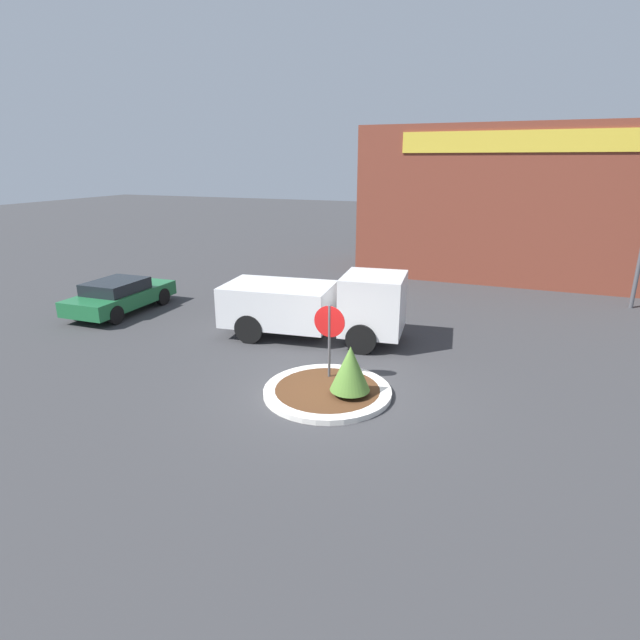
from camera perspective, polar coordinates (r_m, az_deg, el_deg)
ground_plane at (r=12.67m, az=0.85°, el=-8.43°), size 120.00×120.00×0.00m
traffic_island at (r=12.64m, az=0.85°, el=-8.14°), size 3.22×3.22×0.14m
stop_sign at (r=12.82m, az=1.08°, el=-1.05°), size 0.83×0.07×2.10m
island_shrub at (r=12.08m, az=3.48°, el=-5.52°), size 0.98×0.98×1.24m
utility_truck at (r=16.17m, az=-0.40°, el=1.79°), size 6.05×2.80×2.22m
storefront_building at (r=27.09m, az=21.33°, el=12.36°), size 14.45×6.07×7.19m
parked_sedan_green at (r=20.62m, az=-21.88°, el=2.64°), size 2.02×4.39×1.28m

